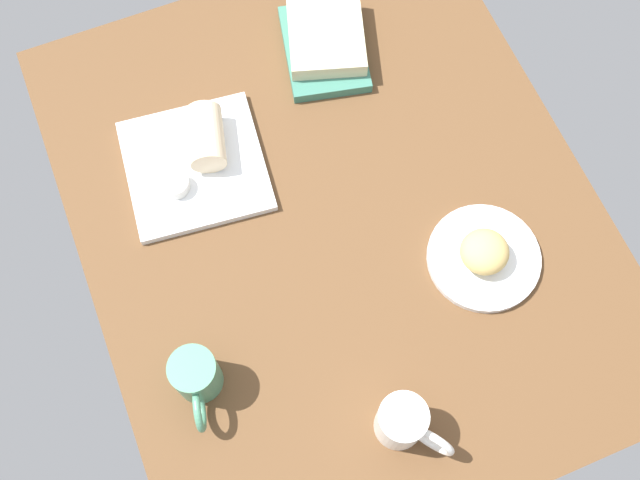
{
  "coord_description": "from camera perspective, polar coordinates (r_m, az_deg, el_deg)",
  "views": [
    {
      "loc": [
        -49.23,
        23.21,
        129.69
      ],
      "look_at": [
        -4.72,
        5.18,
        7.0
      ],
      "focal_mm": 43.01,
      "sensor_mm": 36.0,
      "label": 1
    }
  ],
  "objects": [
    {
      "name": "dining_table",
      "position": [
        1.39,
        1.25,
        1.68
      ],
      "size": [
        110.0,
        90.0,
        4.0
      ],
      "primitive_type": "cube",
      "color": "brown",
      "rests_on": "ground"
    },
    {
      "name": "round_plate",
      "position": [
        1.36,
        12.08,
        -1.3
      ],
      "size": [
        19.74,
        19.74,
        1.4
      ],
      "primitive_type": "cylinder",
      "color": "white",
      "rests_on": "dining_table"
    },
    {
      "name": "scone_pastry",
      "position": [
        1.33,
        12.14,
        -0.86
      ],
      "size": [
        11.24,
        11.25,
        5.62
      ],
      "primitive_type": "ellipsoid",
      "rotation": [
        0.0,
        0.0,
        4.23
      ],
      "color": "tan",
      "rests_on": "round_plate"
    },
    {
      "name": "square_plate",
      "position": [
        1.42,
        -9.27,
        5.46
      ],
      "size": [
        27.15,
        27.15,
        1.6
      ],
      "primitive_type": "cube",
      "rotation": [
        0.0,
        0.0,
        -0.11
      ],
      "color": "white",
      "rests_on": "dining_table"
    },
    {
      "name": "sauce_cup",
      "position": [
        1.38,
        -10.71,
        4.09
      ],
      "size": [
        4.96,
        4.96,
        2.42
      ],
      "color": "silver",
      "rests_on": "square_plate"
    },
    {
      "name": "breakfast_wrap",
      "position": [
        1.4,
        -8.47,
        7.6
      ],
      "size": [
        12.56,
        9.0,
        6.46
      ],
      "primitive_type": "cylinder",
      "rotation": [
        1.57,
        0.0,
        4.47
      ],
      "color": "beige",
      "rests_on": "square_plate"
    },
    {
      "name": "book_stack",
      "position": [
        1.52,
        0.38,
        14.59
      ],
      "size": [
        23.71,
        19.87,
        5.47
      ],
      "color": "#387260",
      "rests_on": "dining_table"
    },
    {
      "name": "coffee_mug",
      "position": [
        1.24,
        -9.2,
        -10.07
      ],
      "size": [
        12.83,
        7.63,
        10.11
      ],
      "color": "#4C8C6B",
      "rests_on": "dining_table"
    },
    {
      "name": "second_mug",
      "position": [
        1.22,
        6.25,
        -13.38
      ],
      "size": [
        11.76,
        9.84,
        10.36
      ],
      "color": "white",
      "rests_on": "dining_table"
    }
  ]
}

